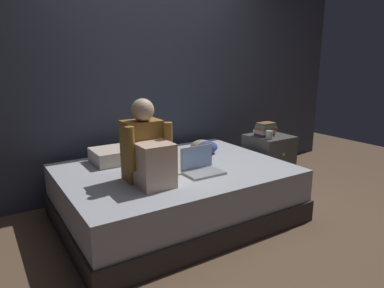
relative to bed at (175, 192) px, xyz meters
The scene contains 10 objects.
ground_plane 0.43m from the bed, 56.31° to the right, with size 8.00×8.00×0.00m, color brown.
wall_back 1.45m from the bed, 77.47° to the left, with size 5.60×0.10×2.70m, color #383D4C.
bed is the anchor object (origin of this frame).
nightstand 1.31m from the bed, ahead, with size 0.44×0.46×0.59m.
person_sitting 0.64m from the bed, 149.99° to the right, with size 0.39×0.44×0.66m.
laptop 0.40m from the bed, 64.96° to the right, with size 0.32×0.23×0.22m.
pillow 0.63m from the bed, 124.99° to the left, with size 0.56×0.36×0.13m, color beige.
book_stack 1.34m from the bed, ahead, with size 0.21×0.17×0.15m.
mug 1.24m from the bed, ahead, with size 0.08×0.08×0.09m, color #BCB2A3.
clothes_pile 0.65m from the bed, 27.75° to the left, with size 0.25×0.27×0.13m.
Camera 1 is at (-1.66, -2.28, 1.43)m, focal length 32.31 mm.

